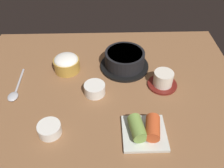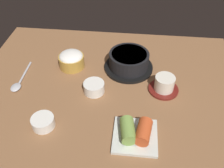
# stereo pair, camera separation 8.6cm
# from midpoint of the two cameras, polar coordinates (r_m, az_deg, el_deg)

# --- Properties ---
(dining_table) EXTENTS (1.00, 0.76, 0.02)m
(dining_table) POSITION_cam_midpoint_polar(r_m,az_deg,el_deg) (0.91, 1.60, -1.05)
(dining_table) COLOR brown
(dining_table) RESTS_ON ground
(stone_pot) EXTENTS (0.19, 0.19, 0.07)m
(stone_pot) POSITION_cam_midpoint_polar(r_m,az_deg,el_deg) (0.96, 6.51, 5.20)
(stone_pot) COLOR black
(stone_pot) RESTS_ON dining_table
(rice_bowl) EXTENTS (0.10, 0.10, 0.07)m
(rice_bowl) POSITION_cam_midpoint_polar(r_m,az_deg,el_deg) (0.98, -6.95, 5.59)
(rice_bowl) COLOR #B78C38
(rice_bowl) RESTS_ON dining_table
(tea_cup_with_saucer) EXTENTS (0.11, 0.11, 0.06)m
(tea_cup_with_saucer) POSITION_cam_midpoint_polar(r_m,az_deg,el_deg) (0.90, 14.77, -0.19)
(tea_cup_with_saucer) COLOR maroon
(tea_cup_with_saucer) RESTS_ON dining_table
(banchan_cup_center) EXTENTS (0.07, 0.07, 0.04)m
(banchan_cup_center) POSITION_cam_midpoint_polar(r_m,az_deg,el_deg) (0.87, -1.37, -0.87)
(banchan_cup_center) COLOR white
(banchan_cup_center) RESTS_ON dining_table
(kimchi_plate) EXTENTS (0.13, 0.13, 0.05)m
(kimchi_plate) POSITION_cam_midpoint_polar(r_m,az_deg,el_deg) (0.74, 8.87, -11.35)
(kimchi_plate) COLOR silver
(kimchi_plate) RESTS_ON dining_table
(side_bowl_near) EXTENTS (0.07, 0.07, 0.03)m
(side_bowl_near) POSITION_cam_midpoint_polar(r_m,az_deg,el_deg) (0.78, -12.72, -8.74)
(side_bowl_near) COLOR white
(side_bowl_near) RESTS_ON dining_table
(spoon) EXTENTS (0.04, 0.18, 0.01)m
(spoon) POSITION_cam_midpoint_polar(r_m,az_deg,el_deg) (0.95, -18.54, 0.10)
(spoon) COLOR #B7B7BC
(spoon) RESTS_ON dining_table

